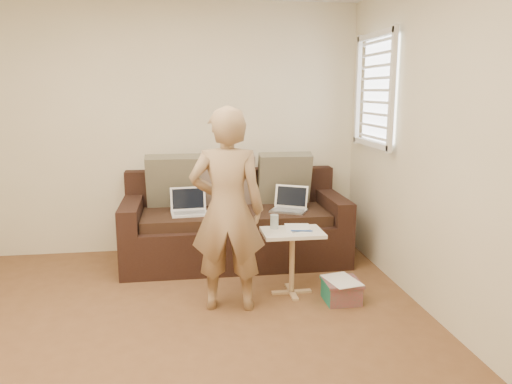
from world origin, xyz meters
The scene contains 17 objects.
floor centered at (0.00, 0.00, 0.00)m, with size 4.50×4.50×0.00m, color brown.
wall_back centered at (0.00, 2.25, 1.30)m, with size 4.00×4.00×0.00m, color beige.
wall_front centered at (0.00, -2.25, 1.30)m, with size 4.00×4.00×0.00m, color beige.
wall_right centered at (2.00, 0.00, 1.30)m, with size 4.50×4.50×0.00m, color beige.
window_blinds centered at (1.95, 1.50, 1.70)m, with size 0.12×0.88×1.08m, color white, non-canonical shape.
sofa centered at (0.64, 1.77, 0.42)m, with size 2.20×0.95×0.85m, color black, non-canonical shape.
pillow_left centered at (0.04, 2.01, 0.79)m, with size 0.55×0.14×0.55m, color brown, non-canonical shape.
pillow_mid centered at (0.59, 2.02, 0.79)m, with size 0.55×0.14×0.55m, color #755C54, non-canonical shape.
pillow_right centered at (1.19, 2.00, 0.79)m, with size 0.55×0.14×0.55m, color brown, non-canonical shape.
laptop_silver centered at (1.17, 1.66, 0.52)m, with size 0.34×0.25×0.23m, color #B7BABC, non-canonical shape.
laptop_white centered at (0.19, 1.68, 0.52)m, with size 0.35×0.25×0.25m, color white, non-canonical shape.
person centered at (0.47, 0.67, 0.80)m, with size 0.58×0.39×1.60m, color #9B7F54.
side_table centered at (1.03, 0.86, 0.28)m, with size 0.50×0.35×0.55m, color silver, non-canonical shape.
drinking_glass centered at (0.89, 0.95, 0.61)m, with size 0.07×0.07×0.12m, color silver, non-canonical shape.
scissors centered at (1.10, 0.82, 0.56)m, with size 0.18×0.10×0.02m, color silver, non-canonical shape.
paper_on_table centered at (1.09, 0.93, 0.55)m, with size 0.21×0.30×0.00m, color white, non-canonical shape.
striped_box centered at (1.39, 0.64, 0.09)m, with size 0.29×0.29×0.19m, color red, non-canonical shape.
Camera 1 is at (0.15, -2.99, 1.69)m, focal length 34.47 mm.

